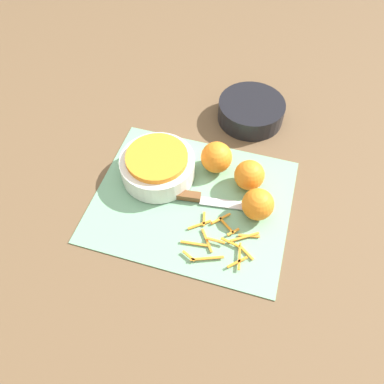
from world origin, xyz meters
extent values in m
plane|color=brown|center=(0.00, 0.00, 0.00)|extent=(4.00, 4.00, 0.00)
cube|color=#75AD84|center=(0.00, 0.00, 0.00)|extent=(0.46, 0.37, 0.01)
cylinder|color=silver|center=(-0.10, 0.05, 0.03)|extent=(0.18, 0.18, 0.06)
cylinder|color=orange|center=(-0.10, 0.05, 0.07)|extent=(0.15, 0.15, 0.02)
cylinder|color=black|center=(0.08, 0.31, 0.03)|extent=(0.18, 0.18, 0.06)
cube|color=brown|center=(-0.03, 0.00, 0.01)|extent=(0.09, 0.03, 0.02)
cube|color=silver|center=(0.09, 0.01, 0.01)|extent=(0.14, 0.04, 0.00)
sphere|color=orange|center=(0.12, 0.08, 0.04)|extent=(0.07, 0.07, 0.07)
sphere|color=orange|center=(0.03, 0.11, 0.04)|extent=(0.08, 0.08, 0.08)
sphere|color=orange|center=(0.15, 0.01, 0.04)|extent=(0.07, 0.07, 0.07)
cube|color=orange|center=(0.06, -0.10, 0.01)|extent=(0.04, 0.05, 0.00)
cube|color=orange|center=(0.04, -0.11, 0.01)|extent=(0.06, 0.01, 0.00)
cube|color=orange|center=(0.04, -0.14, 0.01)|extent=(0.03, 0.02, 0.00)
cube|color=orange|center=(0.14, -0.07, 0.01)|extent=(0.06, 0.04, 0.00)
cube|color=orange|center=(0.07, -0.04, 0.01)|extent=(0.03, 0.02, 0.00)
cube|color=orange|center=(0.04, -0.06, 0.01)|extent=(0.05, 0.04, 0.00)
cube|color=orange|center=(0.15, -0.06, 0.01)|extent=(0.05, 0.01, 0.00)
cube|color=orange|center=(0.07, -0.14, 0.01)|extent=(0.07, 0.03, 0.00)
cube|color=orange|center=(0.11, -0.06, 0.01)|extent=(0.02, 0.03, 0.00)
cube|color=orange|center=(0.15, -0.10, 0.01)|extent=(0.04, 0.03, 0.00)
cube|color=orange|center=(0.14, -0.11, 0.01)|extent=(0.01, 0.06, 0.00)
cube|color=orange|center=(0.11, -0.09, 0.01)|extent=(0.04, 0.01, 0.00)
cube|color=orange|center=(0.08, -0.03, 0.01)|extent=(0.04, 0.04, 0.00)
cube|color=orange|center=(0.09, -0.05, 0.01)|extent=(0.04, 0.03, 0.00)
cube|color=orange|center=(0.04, -0.04, 0.01)|extent=(0.01, 0.04, 0.00)
cube|color=orange|center=(0.14, -0.13, 0.01)|extent=(0.04, 0.04, 0.00)
cube|color=orange|center=(0.08, -0.09, 0.01)|extent=(0.04, 0.01, 0.00)
camera|label=1|loc=(0.14, -0.48, 0.74)|focal=35.00mm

